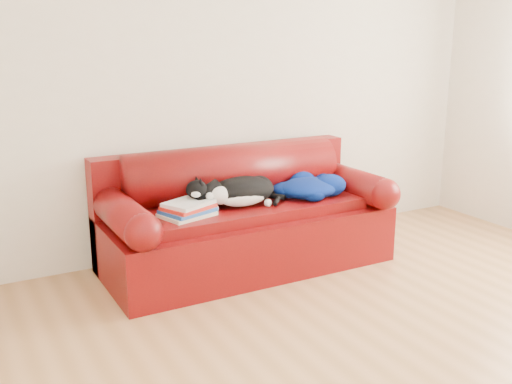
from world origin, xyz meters
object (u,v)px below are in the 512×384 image
book_stack (188,209)px  blanket (309,186)px  cat (241,192)px  sofa_base (247,236)px

book_stack → blanket: (1.01, 0.04, 0.02)m
cat → blanket: 0.58m
sofa_base → blanket: 0.61m
sofa_base → book_stack: (-0.51, -0.12, 0.31)m
sofa_base → cat: 0.38m
cat → sofa_base: bearing=39.0°
book_stack → blanket: size_ratio=0.69×
book_stack → blanket: blanket is taller
sofa_base → book_stack: book_stack is taller
book_stack → cat: cat is taller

